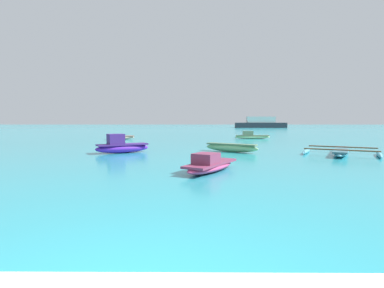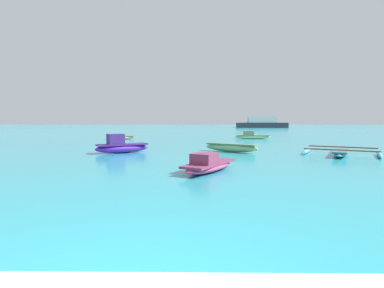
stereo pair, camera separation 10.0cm
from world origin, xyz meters
TOP-DOWN VIEW (x-y plane):
  - moored_boat_0 at (6.03, 26.18)m, footprint 3.37×0.66m
  - moored_boat_1 at (-3.31, 13.90)m, footprint 2.92×2.19m
  - moored_boat_2 at (8.13, 13.16)m, footprint 4.31×3.98m
  - moored_boat_3 at (1.17, 8.09)m, footprint 2.17×2.96m
  - moored_boat_4 at (-6.13, 25.19)m, footprint 2.54×1.94m
  - moored_boat_5 at (2.68, 14.49)m, footprint 2.92×2.17m
  - distant_ferry at (16.22, 68.65)m, footprint 11.82×2.60m

SIDE VIEW (x-z plane):
  - moored_boat_2 at x=8.13m, z-range -0.01..0.34m
  - moored_boat_4 at x=-6.13m, z-range 0.02..0.36m
  - moored_boat_3 at x=1.17m, z-range -0.10..0.57m
  - moored_boat_5 at x=2.68m, z-range 0.03..0.49m
  - moored_boat_0 at x=6.03m, z-range -0.11..0.64m
  - moored_boat_1 at x=-3.31m, z-range -0.15..0.88m
  - distant_ferry at x=16.22m, z-range -0.24..2.36m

